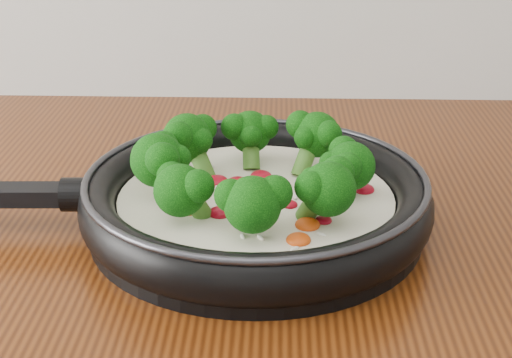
{
  "coord_description": "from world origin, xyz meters",
  "views": [
    {
      "loc": [
        0.12,
        0.45,
        1.23
      ],
      "look_at": [
        0.1,
        1.09,
        0.95
      ],
      "focal_mm": 53.38,
      "sensor_mm": 36.0,
      "label": 1
    }
  ],
  "objects": [
    {
      "name": "skillet",
      "position": [
        0.09,
        1.09,
        0.93
      ],
      "size": [
        0.51,
        0.34,
        0.09
      ],
      "color": "black",
      "rests_on": "counter"
    }
  ]
}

